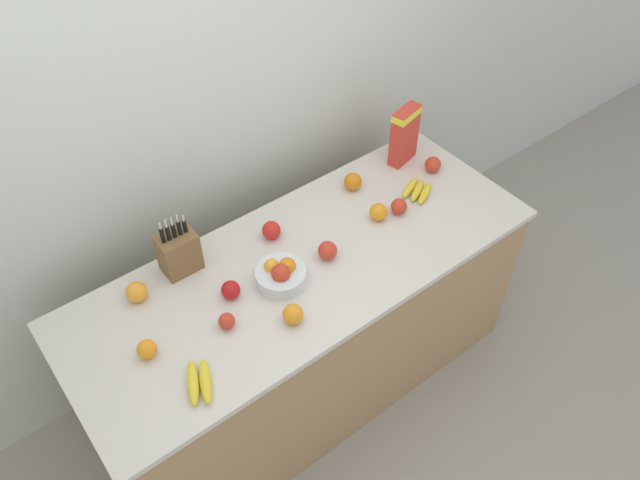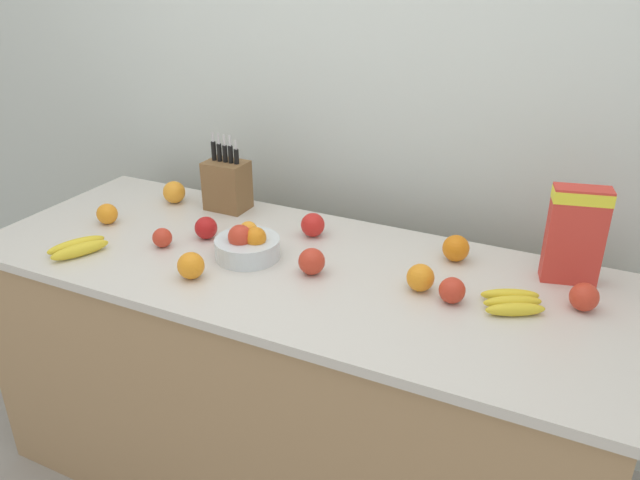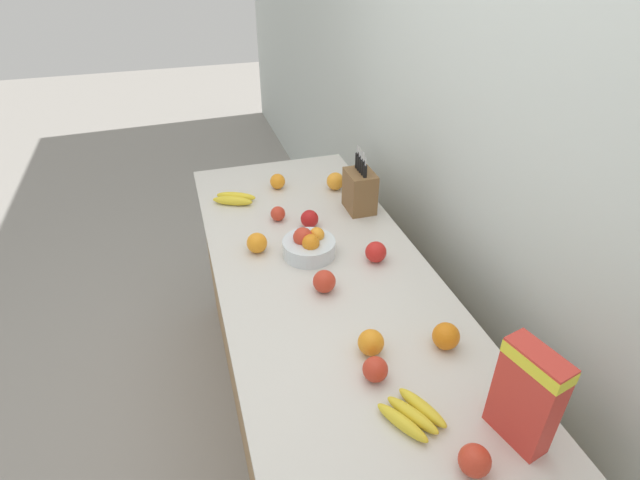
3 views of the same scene
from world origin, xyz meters
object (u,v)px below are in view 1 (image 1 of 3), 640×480
banana_bunch_left (199,382)px  apple_front (271,230)px  knife_block (179,252)px  banana_bunch_right (417,190)px  apple_by_knife_block (227,321)px  orange_front_left (353,182)px  apple_near_bananas (231,290)px  apple_rear (399,206)px  cereal_box (405,133)px  apple_leftmost (328,250)px  orange_by_cereal (137,292)px  fruit_bowl (281,274)px  apple_rightmost (433,165)px  orange_back_center (147,349)px  orange_front_right (293,314)px  orange_front_center (378,212)px

banana_bunch_left → apple_front: apple_front is taller
knife_block → banana_bunch_right: size_ratio=1.52×
banana_bunch_right → apple_by_knife_block: bearing=-174.2°
apple_by_knife_block → orange_front_left: (0.90, 0.33, 0.01)m
banana_bunch_right → apple_near_bananas: bearing=179.7°
apple_front → apple_rear: apple_front is taller
cereal_box → apple_leftmost: (-0.71, -0.30, -0.12)m
cereal_box → banana_bunch_right: 0.30m
orange_by_cereal → fruit_bowl: bearing=-28.6°
knife_block → banana_bunch_left: (-0.23, -0.54, -0.08)m
knife_block → cereal_box: (1.23, -0.03, 0.07)m
apple_rightmost → orange_back_center: size_ratio=1.06×
orange_front_right → apple_rightmost: bearing=16.7°
orange_back_center → orange_front_right: size_ratio=0.91×
apple_leftmost → orange_front_left: 0.46m
fruit_bowl → orange_front_left: 0.66m
banana_bunch_left → orange_by_cereal: size_ratio=2.45×
knife_block → banana_bunch_left: knife_block is taller
knife_block → orange_by_cereal: bearing=-169.2°
orange_front_center → banana_bunch_left: bearing=-166.5°
cereal_box → banana_bunch_right: bearing=-130.4°
banana_bunch_right → orange_by_cereal: bearing=170.6°
orange_front_center → apple_near_bananas: bearing=178.4°
apple_by_knife_block → apple_near_bananas: bearing=52.0°
knife_block → apple_near_bananas: size_ratio=3.78×
apple_by_knife_block → apple_leftmost: apple_leftmost is taller
orange_by_cereal → orange_back_center: 0.28m
fruit_bowl → apple_rightmost: size_ratio=2.65×
knife_block → fruit_bowl: (0.28, -0.32, -0.05)m
knife_block → orange_front_right: size_ratio=3.55×
cereal_box → orange_front_right: (-1.02, -0.48, -0.12)m
fruit_bowl → apple_front: size_ratio=2.54×
apple_rightmost → apple_front: (-0.88, 0.10, 0.00)m
banana_bunch_right → apple_rightmost: apple_rightmost is taller
knife_block → apple_front: size_ratio=3.54×
orange_by_cereal → orange_front_right: size_ratio=1.04×
orange_by_cereal → orange_front_right: orange_by_cereal is taller
apple_near_bananas → apple_by_knife_block: 0.15m
apple_rightmost → orange_back_center: bearing=-175.6°
banana_bunch_left → apple_front: (0.63, 0.45, 0.02)m
orange_front_left → apple_rear: bearing=-77.4°
apple_near_bananas → orange_back_center: 0.40m
apple_leftmost → orange_front_right: 0.36m
fruit_bowl → apple_leftmost: (0.23, -0.01, -0.00)m
knife_block → orange_front_right: (0.21, -0.51, -0.06)m
apple_front → knife_block: bearing=168.5°
fruit_bowl → apple_rear: (0.66, 0.01, -0.01)m
orange_front_right → knife_block: bearing=112.0°
fruit_bowl → orange_front_right: bearing=-112.5°
banana_bunch_right → orange_back_center: bearing=-178.1°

